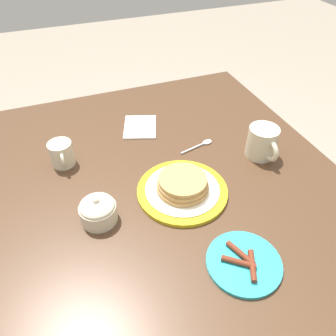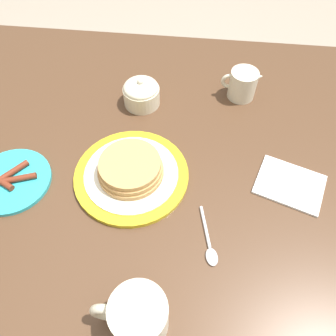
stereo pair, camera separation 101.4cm
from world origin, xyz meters
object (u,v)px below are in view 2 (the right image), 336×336
(napkin, at_px, (290,184))
(spoon, at_px, (209,245))
(pancake_plate, at_px, (131,172))
(creamer_pitcher, at_px, (243,84))
(side_plate_bacon, at_px, (11,180))
(sugar_bowl, at_px, (141,93))
(coffee_mug, at_px, (137,316))

(napkin, relative_size, spoon, 1.34)
(napkin, bearing_deg, pancake_plate, 2.69)
(creamer_pitcher, relative_size, spoon, 0.84)
(napkin, bearing_deg, creamer_pitcher, -69.61)
(creamer_pitcher, xyz_separation_m, napkin, (-0.11, 0.29, -0.04))
(side_plate_bacon, distance_m, sugar_bowl, 0.39)
(coffee_mug, bearing_deg, spoon, -126.55)
(pancake_plate, bearing_deg, coffee_mug, 102.61)
(pancake_plate, height_order, coffee_mug, coffee_mug)
(side_plate_bacon, bearing_deg, coffee_mug, 142.35)
(napkin, bearing_deg, sugar_bowl, -31.31)
(side_plate_bacon, height_order, spoon, side_plate_bacon)
(pancake_plate, distance_m, sugar_bowl, 0.25)
(pancake_plate, bearing_deg, spoon, 141.22)
(pancake_plate, xyz_separation_m, spoon, (-0.19, 0.15, -0.02))
(pancake_plate, relative_size, sugar_bowl, 2.69)
(spoon, bearing_deg, sugar_bowl, -63.19)
(side_plate_bacon, bearing_deg, sugar_bowl, -131.40)
(pancake_plate, height_order, spoon, pancake_plate)
(coffee_mug, relative_size, napkin, 0.75)
(side_plate_bacon, xyz_separation_m, sugar_bowl, (-0.26, -0.29, 0.03))
(side_plate_bacon, distance_m, napkin, 0.64)
(creamer_pitcher, bearing_deg, napkin, 110.39)
(sugar_bowl, bearing_deg, side_plate_bacon, 48.60)
(side_plate_bacon, xyz_separation_m, napkin, (-0.63, -0.06, -0.00))
(creamer_pitcher, relative_size, sugar_bowl, 1.14)
(pancake_plate, distance_m, napkin, 0.36)
(coffee_mug, relative_size, sugar_bowl, 1.35)
(coffee_mug, relative_size, spoon, 1.00)
(coffee_mug, distance_m, creamer_pitcher, 0.64)
(side_plate_bacon, distance_m, creamer_pitcher, 0.63)
(side_plate_bacon, height_order, sugar_bowl, sugar_bowl)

